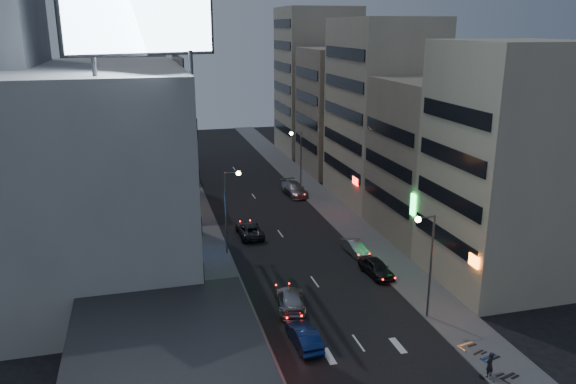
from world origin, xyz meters
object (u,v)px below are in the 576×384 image
object	(u,v)px
parked_car_left	(250,230)
scooter_blue	(495,345)
parked_car_right_near	(376,268)
person	(490,365)
road_car_silver	(291,300)
scooter_silver_b	(472,334)
road_car_blue	(304,336)
parked_car_right_far	(294,189)
scooter_black_b	(483,343)
parked_car_right_mid	(355,247)
scooter_silver_a	(499,362)
scooter_black_a	(514,364)

from	to	relation	value
parked_car_left	scooter_blue	distance (m)	28.24
parked_car_right_near	person	bearing A→B (deg)	-93.45
road_car_silver	scooter_silver_b	xyz separation A→B (m)	(10.74, -7.97, -0.03)
road_car_blue	parked_car_right_far	bearing A→B (deg)	-106.65
scooter_black_b	scooter_silver_b	distance (m)	1.07
parked_car_right_mid	scooter_silver_a	world-z (taller)	parked_car_right_mid
parked_car_right_mid	road_car_silver	size ratio (longest dim) A/B	0.76
scooter_blue	scooter_black_b	size ratio (longest dim) A/B	1.19
road_car_blue	parked_car_right_mid	bearing A→B (deg)	-125.43
scooter_silver_a	scooter_silver_b	distance (m)	3.45
parked_car_left	scooter_silver_a	distance (m)	29.52
parked_car_right_mid	scooter_black_b	size ratio (longest dim) A/B	2.34
parked_car_right_far	scooter_silver_b	world-z (taller)	parked_car_right_far
scooter_blue	scooter_black_b	bearing A→B (deg)	21.43
road_car_blue	scooter_black_b	size ratio (longest dim) A/B	2.59
road_car_blue	road_car_silver	xyz separation A→B (m)	(0.51, 5.29, 0.03)
parked_car_right_far	parked_car_left	bearing A→B (deg)	-127.61
scooter_black_a	parked_car_left	bearing A→B (deg)	5.73
scooter_black_a	scooter_black_b	world-z (taller)	scooter_black_a
parked_car_right_near	parked_car_right_mid	distance (m)	5.05
parked_car_left	person	size ratio (longest dim) A/B	2.98
parked_car_right_mid	road_car_blue	size ratio (longest dim) A/B	0.90
person	scooter_silver_b	size ratio (longest dim) A/B	0.87
parked_car_right_near	scooter_silver_b	distance (m)	12.00
parked_car_right_near	road_car_silver	xyz separation A→B (m)	(-8.81, -3.87, 0.00)
parked_car_right_far	parked_car_right_mid	bearing A→B (deg)	-93.58
scooter_silver_a	scooter_black_b	world-z (taller)	scooter_silver_a
scooter_black_a	scooter_silver_b	distance (m)	3.89
parked_car_right_far	person	xyz separation A→B (m)	(1.11, -41.06, 0.15)
scooter_blue	scooter_black_b	xyz separation A→B (m)	(-0.48, 0.64, -0.09)
parked_car_right_mid	scooter_silver_b	world-z (taller)	scooter_silver_b
parked_car_right_far	scooter_silver_a	xyz separation A→B (m)	(2.11, -40.66, -0.12)
parked_car_left	scooter_blue	world-z (taller)	parked_car_left
parked_car_right_mid	road_car_silver	xyz separation A→B (m)	(-8.81, -8.92, 0.10)
scooter_silver_a	scooter_black_a	bearing A→B (deg)	-130.81
parked_car_right_mid	scooter_black_a	world-z (taller)	parked_car_right_mid
parked_car_right_mid	parked_car_left	distance (m)	11.45
person	parked_car_right_far	bearing A→B (deg)	-107.93
road_car_blue	parked_car_right_near	bearing A→B (deg)	-137.67
road_car_silver	scooter_black_a	size ratio (longest dim) A/B	2.71
person	scooter_black_b	size ratio (longest dim) A/B	1.02
parked_car_right_mid	scooter_black_a	distance (m)	20.89
parked_car_left	scooter_silver_a	bearing A→B (deg)	110.03
parked_car_right_near	scooter_black_a	bearing A→B (deg)	-87.14
parked_car_right_far	scooter_black_b	world-z (taller)	parked_car_right_far
person	scooter_black_a	world-z (taller)	person
road_car_blue	road_car_silver	world-z (taller)	road_car_silver
scooter_black_b	person	bearing A→B (deg)	133.60
parked_car_right_mid	parked_car_right_far	distance (m)	20.33
road_car_blue	scooter_black_a	size ratio (longest dim) A/B	2.29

